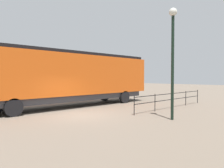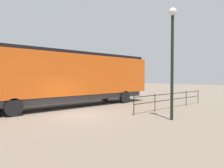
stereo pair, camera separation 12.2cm
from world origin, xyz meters
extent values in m
plane|color=#756656|center=(0.00, 0.00, 0.00)|extent=(120.00, 120.00, 0.00)
cube|color=#D15114|center=(-3.72, 1.67, 2.54)|extent=(3.00, 15.22, 3.09)
cube|color=black|center=(-3.72, 7.81, 2.08)|extent=(2.88, 2.95, 2.16)
cube|color=black|center=(-3.72, 1.67, 4.21)|extent=(2.70, 14.61, 0.24)
cube|color=#38383D|center=(-3.72, 1.67, 0.78)|extent=(2.70, 14.01, 0.45)
cylinder|color=black|center=(-5.07, 6.54, 0.55)|extent=(0.30, 1.10, 1.10)
cylinder|color=black|center=(-2.37, 6.54, 0.55)|extent=(0.30, 1.10, 1.10)
cylinder|color=black|center=(-2.37, -3.20, 0.55)|extent=(0.30, 1.10, 1.10)
cylinder|color=black|center=(4.69, 2.76, 2.89)|extent=(0.16, 0.16, 5.77)
sphere|color=silver|center=(4.69, 2.76, 5.90)|extent=(0.44, 0.44, 0.44)
cube|color=black|center=(2.32, 6.78, 1.11)|extent=(0.04, 8.89, 0.04)
cube|color=black|center=(2.32, 6.78, 0.66)|extent=(0.04, 8.89, 0.04)
cylinder|color=black|center=(2.32, 2.33, 0.60)|extent=(0.05, 0.05, 1.20)
cylinder|color=black|center=(2.32, 4.56, 0.60)|extent=(0.05, 0.05, 1.20)
cylinder|color=black|center=(2.32, 6.78, 0.60)|extent=(0.05, 0.05, 1.20)
cylinder|color=black|center=(2.32, 9.00, 0.60)|extent=(0.05, 0.05, 1.20)
cylinder|color=black|center=(2.32, 11.22, 0.60)|extent=(0.05, 0.05, 1.20)
camera|label=1|loc=(10.83, -7.82, 2.35)|focal=34.40mm
camera|label=2|loc=(10.92, -7.74, 2.35)|focal=34.40mm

